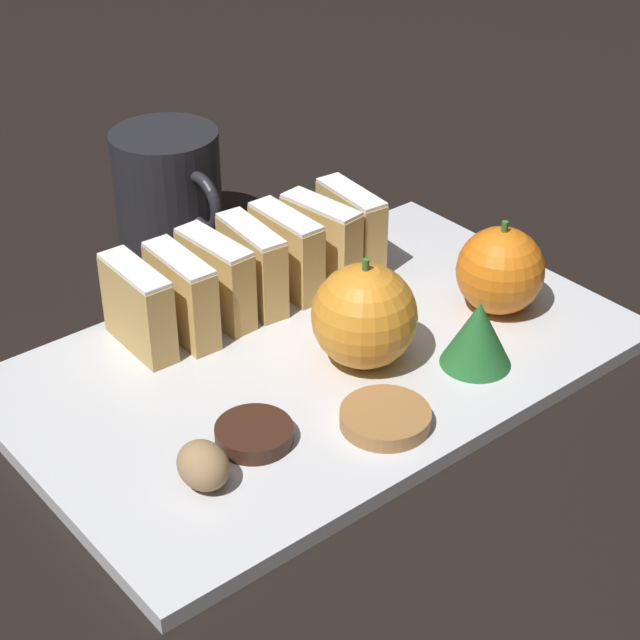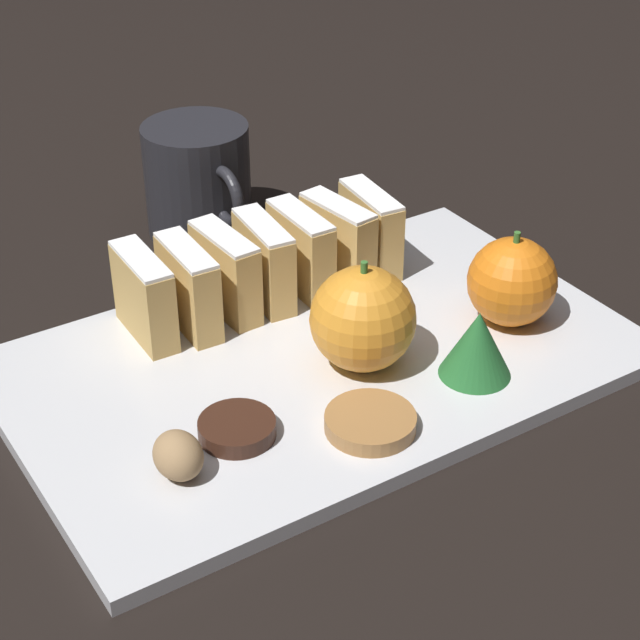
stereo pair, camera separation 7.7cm
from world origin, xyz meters
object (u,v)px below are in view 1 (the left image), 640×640
at_px(orange_far, 500,271).
at_px(walnut, 203,465).
at_px(chocolate_cookie, 254,434).
at_px(orange_near, 364,316).
at_px(coffee_mug, 169,187).

bearing_deg(orange_far, walnut, -84.98).
bearing_deg(chocolate_cookie, orange_near, 101.75).
xyz_separation_m(orange_near, orange_far, (0.01, 0.13, -0.00)).
relative_size(walnut, chocolate_cookie, 0.72).
distance_m(walnut, coffee_mug, 0.35).
distance_m(orange_near, walnut, 0.17).
bearing_deg(chocolate_cookie, walnut, -73.69).
bearing_deg(coffee_mug, orange_far, 23.54).
distance_m(orange_near, coffee_mug, 0.27).
relative_size(orange_near, chocolate_cookie, 1.63).
distance_m(walnut, chocolate_cookie, 0.05).
relative_size(orange_near, walnut, 2.26).
distance_m(orange_near, orange_far, 0.13).
height_order(orange_near, coffee_mug, coffee_mug).
bearing_deg(walnut, chocolate_cookie, 106.31).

